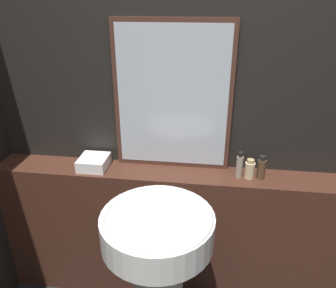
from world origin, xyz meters
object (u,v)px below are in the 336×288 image
at_px(lotion_bottle, 261,168).
at_px(towel_stack, 94,162).
at_px(shampoo_bottle, 239,166).
at_px(pedestal_sink, 158,269).
at_px(mirror, 173,98).
at_px(conditioner_bottle, 250,169).

bearing_deg(lotion_bottle, towel_stack, 180.00).
relative_size(shampoo_bottle, lotion_bottle, 1.12).
xyz_separation_m(shampoo_bottle, lotion_bottle, (0.12, 0.00, -0.01)).
height_order(pedestal_sink, mirror, mirror).
relative_size(mirror, towel_stack, 4.81).
bearing_deg(pedestal_sink, towel_stack, 133.91).
bearing_deg(shampoo_bottle, pedestal_sink, -129.09).
bearing_deg(conditioner_bottle, towel_stack, 180.00).
xyz_separation_m(pedestal_sink, lotion_bottle, (0.50, 0.47, 0.33)).
bearing_deg(mirror, towel_stack, -168.54).
bearing_deg(towel_stack, shampoo_bottle, 0.00).
relative_size(shampoo_bottle, conditioner_bottle, 1.37).
distance_m(shampoo_bottle, conditioner_bottle, 0.06).
height_order(towel_stack, shampoo_bottle, shampoo_bottle).
distance_m(pedestal_sink, shampoo_bottle, 0.70).
distance_m(pedestal_sink, towel_stack, 0.72).
distance_m(towel_stack, conditioner_bottle, 0.90).
relative_size(towel_stack, conditioner_bottle, 1.55).
bearing_deg(mirror, pedestal_sink, -89.83).
relative_size(conditioner_bottle, lotion_bottle, 0.81).
xyz_separation_m(pedestal_sink, towel_stack, (-0.46, 0.47, 0.30)).
relative_size(towel_stack, lotion_bottle, 1.26).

